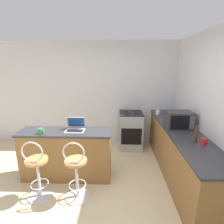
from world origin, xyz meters
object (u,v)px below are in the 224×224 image
(laptop, at_px, (75,127))
(pepper_mill, at_px, (196,134))
(mug_red, at_px, (204,141))
(stove_range, at_px, (131,130))
(bar_stool_near, at_px, (37,171))
(mug_white, at_px, (158,112))
(mug_green, at_px, (41,131))
(microwave, at_px, (179,120))
(bar_stool_far, at_px, (76,172))

(laptop, bearing_deg, pepper_mill, -12.26)
(laptop, relative_size, mug_red, 3.29)
(pepper_mill, bearing_deg, stove_range, 118.10)
(pepper_mill, bearing_deg, bar_stool_near, -175.62)
(stove_range, xyz_separation_m, mug_white, (0.61, -0.12, 0.51))
(mug_green, bearing_deg, pepper_mill, -5.10)
(bar_stool_near, bearing_deg, laptop, 51.68)
(bar_stool_near, bearing_deg, mug_red, 1.79)
(laptop, bearing_deg, mug_white, 32.01)
(mug_white, xyz_separation_m, pepper_mill, (0.24, -1.47, 0.07))
(bar_stool_near, relative_size, laptop, 3.00)
(mug_green, distance_m, pepper_mill, 2.48)
(bar_stool_near, relative_size, microwave, 2.15)
(microwave, relative_size, mug_red, 4.58)
(microwave, distance_m, pepper_mill, 0.60)
(mug_green, bearing_deg, stove_range, 40.39)
(stove_range, xyz_separation_m, mug_green, (-1.62, -1.38, 0.51))
(stove_range, bearing_deg, mug_white, -11.31)
(microwave, xyz_separation_m, mug_white, (-0.19, 0.87, -0.10))
(mug_green, bearing_deg, laptop, 20.24)
(microwave, bearing_deg, mug_red, -79.79)
(stove_range, xyz_separation_m, mug_red, (0.93, -1.70, 0.51))
(laptop, relative_size, mug_white, 3.21)
(microwave, height_order, mug_white, microwave)
(laptop, bearing_deg, mug_green, -159.76)
(bar_stool_near, relative_size, pepper_mill, 3.76)
(microwave, bearing_deg, mug_white, 102.45)
(microwave, xyz_separation_m, mug_red, (0.13, -0.71, -0.10))
(bar_stool_far, relative_size, mug_white, 9.62)
(bar_stool_near, height_order, bar_stool_far, same)
(bar_stool_near, xyz_separation_m, pepper_mill, (2.41, 0.18, 0.58))
(bar_stool_near, xyz_separation_m, laptop, (0.48, 0.60, 0.51))
(bar_stool_far, bearing_deg, pepper_mill, 5.82)
(bar_stool_near, xyz_separation_m, bar_stool_far, (0.60, 0.00, 0.00))
(stove_range, bearing_deg, bar_stool_far, -118.18)
(laptop, xyz_separation_m, pepper_mill, (1.93, -0.42, 0.07))
(bar_stool_far, distance_m, pepper_mill, 1.91)
(laptop, relative_size, pepper_mill, 1.25)
(laptop, relative_size, mug_green, 3.31)
(bar_stool_near, xyz_separation_m, mug_green, (-0.06, 0.40, 0.50))
(bar_stool_near, height_order, laptop, laptop)
(bar_stool_near, xyz_separation_m, microwave, (2.36, 0.79, 0.60))
(mug_green, bearing_deg, microwave, 8.95)
(bar_stool_near, distance_m, mug_white, 2.77)
(bar_stool_near, height_order, mug_white, mug_white)
(mug_white, xyz_separation_m, mug_red, (0.32, -1.58, -0.00))
(stove_range, distance_m, pepper_mill, 1.90)
(bar_stool_far, bearing_deg, mug_white, 46.68)
(mug_green, distance_m, mug_white, 2.56)
(stove_range, distance_m, mug_white, 0.80)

